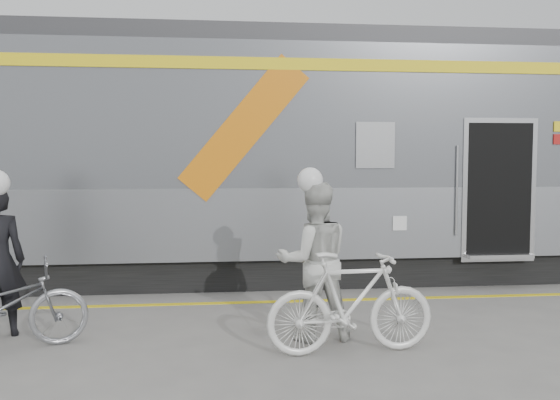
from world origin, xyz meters
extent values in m
plane|color=slate|center=(0.00, 0.00, 0.00)|extent=(90.00, 90.00, 0.00)
cube|color=black|center=(1.32, 4.20, 0.25)|extent=(24.00, 2.70, 0.50)
cube|color=#9EA0A5|center=(1.32, 4.20, 1.05)|extent=(24.00, 3.00, 1.10)
cube|color=slate|center=(1.32, 4.20, 2.70)|extent=(24.00, 3.00, 2.20)
cube|color=#38383A|center=(1.32, 4.20, 3.95)|extent=(24.00, 2.64, 0.30)
cube|color=yellow|center=(1.32, 2.69, 3.45)|extent=(24.00, 0.02, 0.18)
cube|color=orange|center=(-0.48, 2.69, 2.50)|extent=(1.96, 0.01, 2.19)
cube|color=black|center=(1.52, 2.69, 2.25)|extent=(0.55, 0.02, 0.65)
cube|color=black|center=(3.52, 2.90, 1.55)|extent=(1.05, 0.45, 2.10)
cube|color=silver|center=(3.52, 2.69, 1.55)|extent=(1.20, 0.02, 2.25)
cylinder|color=silver|center=(2.82, 2.67, 1.55)|extent=(0.04, 0.04, 1.40)
cube|color=silver|center=(3.52, 2.65, 0.52)|extent=(1.05, 0.25, 0.06)
cube|color=yellow|center=(4.47, 2.69, 2.55)|extent=(0.16, 0.01, 0.16)
cube|color=#A51512|center=(4.47, 2.69, 2.35)|extent=(0.16, 0.01, 0.16)
cube|color=silver|center=(1.92, 2.69, 1.05)|extent=(0.22, 0.01, 0.22)
cube|color=yellow|center=(0.00, 2.15, 0.00)|extent=(24.00, 0.12, 0.01)
imported|color=beige|center=(0.20, 0.38, 0.89)|extent=(0.92, 0.74, 1.78)
imported|color=white|center=(0.50, -0.17, 0.54)|extent=(1.83, 0.64, 1.08)
sphere|color=white|center=(0.20, 0.38, 1.93)|extent=(0.29, 0.29, 0.29)
camera|label=1|loc=(-0.89, -6.14, 2.04)|focal=38.00mm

